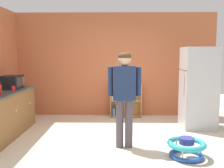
# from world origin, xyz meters

# --- Properties ---
(ground_plane) EXTENTS (12.00, 12.00, 0.00)m
(ground_plane) POSITION_xyz_m (0.00, 0.00, 0.00)
(ground_plane) COLOR beige
(ground_plane) RESTS_ON ground
(back_wall) EXTENTS (5.20, 0.06, 2.70)m
(back_wall) POSITION_xyz_m (0.00, 2.33, 1.35)
(back_wall) COLOR #C0653F
(back_wall) RESTS_ON ground
(kitchen_counter) EXTENTS (0.65, 2.34, 0.90)m
(kitchen_counter) POSITION_xyz_m (-2.20, 0.31, 0.45)
(kitchen_counter) COLOR brown
(kitchen_counter) RESTS_ON ground
(refrigerator) EXTENTS (0.73, 0.68, 1.78)m
(refrigerator) POSITION_xyz_m (1.83, 1.18, 0.89)
(refrigerator) COLOR #B7BABF
(refrigerator) RESTS_ON ground
(bookshelf) EXTENTS (0.80, 0.28, 0.85)m
(bookshelf) POSITION_xyz_m (0.21, 2.15, 0.37)
(bookshelf) COLOR tan
(bookshelf) RESTS_ON ground
(standing_person) EXTENTS (0.57, 0.23, 1.66)m
(standing_person) POSITION_xyz_m (0.17, -0.10, 1.01)
(standing_person) COLOR #514A55
(standing_person) RESTS_ON ground
(baby_walker) EXTENTS (0.60, 0.60, 0.32)m
(baby_walker) POSITION_xyz_m (1.14, -0.53, 0.16)
(baby_walker) COLOR #2452B2
(baby_walker) RESTS_ON ground
(microwave) EXTENTS (0.37, 0.48, 0.28)m
(microwave) POSITION_xyz_m (-2.18, 0.88, 1.04)
(microwave) COLOR black
(microwave) RESTS_ON kitchen_counter
(ketchup_bottle) EXTENTS (0.07, 0.07, 0.25)m
(ketchup_bottle) POSITION_xyz_m (-2.05, 0.02, 1.00)
(ketchup_bottle) COLOR red
(ketchup_bottle) RESTS_ON kitchen_counter
(blue_cup) EXTENTS (0.08, 0.08, 0.09)m
(blue_cup) POSITION_xyz_m (-2.32, 1.38, 0.95)
(blue_cup) COLOR blue
(blue_cup) RESTS_ON kitchen_counter
(red_cup) EXTENTS (0.08, 0.08, 0.09)m
(red_cup) POSITION_xyz_m (-2.03, 0.55, 0.95)
(red_cup) COLOR red
(red_cup) RESTS_ON kitchen_counter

